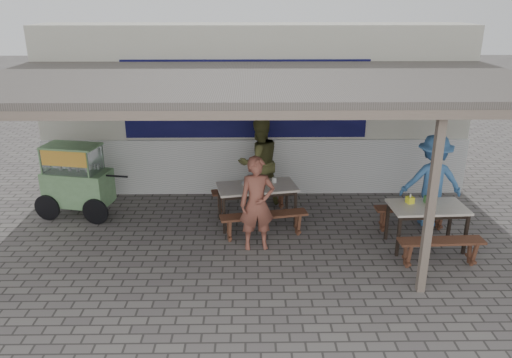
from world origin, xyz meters
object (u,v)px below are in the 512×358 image
Objects in this scene: bench_left_wall at (251,194)px; condiment_jar at (274,180)px; tissue_box at (410,200)px; patron_wall_side at (259,162)px; table_left at (257,190)px; patron_street_side at (257,204)px; bench_right_wall at (412,213)px; bench_left_street at (264,220)px; table_right at (427,210)px; patron_right_table at (432,181)px; vendor_cart at (76,178)px; bench_right_street at (441,247)px; donation_box at (430,199)px; condiment_bowl at (247,184)px.

condiment_jar is (0.45, -0.41, 0.46)m from bench_left_wall.
patron_wall_side is at bearing 144.78° from tissue_box.
table_left reaches higher than bench_left_wall.
bench_left_wall is 1.64m from patron_street_side.
bench_right_wall is 2.57m from condiment_jar.
bench_left_street is 1.23× the size of table_right.
patron_right_table is at bearing 137.67° from patron_wall_side.
patron_street_side is at bearing 177.42° from table_right.
patron_street_side is 1.90m from patron_wall_side.
vendor_cart is (-3.45, 0.42, 0.10)m from table_left.
patron_right_table is (0.34, 1.55, 0.53)m from bench_right_street.
bench_left_street is at bearing 175.28° from donation_box.
bench_right_wall is (2.92, -0.92, -0.01)m from bench_left_wall.
patron_wall_side is (-0.06, 1.53, 0.56)m from bench_left_street.
vendor_cart is at bearing 170.63° from bench_right_wall.
bench_left_street is 0.61m from patron_street_side.
vendor_cart is 3.29m from condiment_bowl.
patron_street_side is at bearing 19.06° from patron_right_table.
bench_left_street is at bearing 67.28° from patron_wall_side.
donation_box reaches higher than table_left.
donation_box is (2.85, -1.76, -0.10)m from patron_wall_side.
vendor_cart reaches higher than condiment_jar.
donation_box is (2.91, -0.83, 0.14)m from table_left.
donation_box is at bearing -81.32° from bench_right_wall.
bench_right_street is at bearing -28.68° from condiment_bowl.
donation_box is at bearing -21.55° from condiment_jar.
table_right is 0.73m from bench_right_wall.
vendor_cart is at bearing 172.29° from bench_left_wall.
patron_street_side is 0.89× the size of patron_wall_side.
bench_right_wall is 3.08m from patron_wall_side.
bench_left_street is at bearing 13.16° from patron_right_table.
patron_right_table is at bearing -22.14° from bench_left_wall.
patron_wall_side reaches higher than patron_right_table.
bench_left_street is 0.86× the size of patron_wall_side.
table_right is at bearing 120.83° from patron_wall_side.
bench_right_street is at bearing -31.08° from bench_left_street.
bench_left_street is at bearing -90.00° from bench_left_wall.
patron_street_side is (-2.85, -0.00, 0.14)m from table_right.
patron_wall_side is at bearing 19.83° from vendor_cart.
table_left is at bearing -15.99° from condiment_bowl.
table_right is 0.79× the size of patron_street_side.
patron_street_side is at bearing 164.78° from bench_right_street.
table_left is at bearing 2.18° from patron_right_table.
condiment_bowl is (-2.75, 0.90, -0.03)m from tissue_box.
donation_box is (0.10, -0.51, 0.48)m from bench_right_wall.
patron_right_table is at bearing 9.30° from patron_street_side.
condiment_jar reaches higher than table_right.
bench_right_street is at bearing -35.43° from condiment_jar.
tissue_box is at bearing -16.50° from bench_left_street.
condiment_bowl is at bearing 153.19° from table_left.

